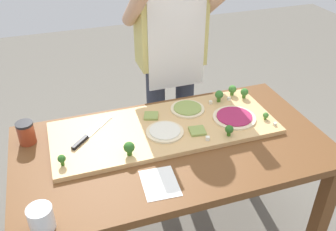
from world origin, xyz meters
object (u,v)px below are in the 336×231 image
sauce_jar (26,133)px  cheese_crumble_b (211,102)px  flour_cup (41,219)px  pizza_whole_pesto_green (188,109)px  pizza_whole_white_garlic (165,132)px  cheese_crumble_d (275,124)px  chefs_knife (87,136)px  broccoli_floret_back_left (232,89)px  cheese_crumble_a (208,138)px  pizza_slice_center (151,116)px  pizza_slice_far_right (197,131)px  prep_table (173,162)px  recipe_note (160,183)px  broccoli_floret_center_right (266,115)px  pizza_whole_beet_magenta (234,117)px  broccoli_floret_front_mid (62,159)px  broccoli_floret_front_left (244,92)px  broccoli_floret_front_right (219,95)px  broccoli_floret_center_left (229,130)px  cook_center (171,48)px  cheese_crumble_c (229,99)px  broccoli_floret_back_right (129,148)px

sauce_jar → cheese_crumble_b: bearing=0.8°
flour_cup → pizza_whole_pesto_green: bearing=35.4°
pizza_whole_white_garlic → flour_cup: 0.72m
cheese_crumble_d → chefs_knife: bearing=167.8°
broccoli_floret_back_left → cheese_crumble_a: broccoli_floret_back_left is taller
pizza_slice_center → sauce_jar: sauce_jar is taller
pizza_slice_far_right → cheese_crumble_a: (0.02, -0.08, 0.00)m
pizza_whole_pesto_green → flour_cup: size_ratio=1.89×
prep_table → pizza_slice_center: size_ratio=20.66×
cheese_crumble_a → recipe_note: cheese_crumble_a is taller
pizza_slice_far_right → cheese_crumble_d: cheese_crumble_d is taller
sauce_jar → flour_cup: bearing=-85.7°
pizza_slice_far_right → broccoli_floret_center_right: size_ratio=1.97×
pizza_whole_beet_magenta → recipe_note: 0.60m
broccoli_floret_front_mid → cheese_crumble_a: broccoli_floret_front_mid is taller
cheese_crumble_d → broccoli_floret_front_left: bearing=93.0°
broccoli_floret_front_right → sauce_jar: sauce_jar is taller
prep_table → broccoli_floret_front_left: broccoli_floret_front_left is taller
broccoli_floret_center_left → sauce_jar: (-0.93, 0.29, -0.00)m
pizza_whole_beet_magenta → broccoli_floret_back_left: broccoli_floret_back_left is taller
chefs_knife → cook_center: bearing=39.0°
sauce_jar → broccoli_floret_front_left: bearing=0.7°
cheese_crumble_a → pizza_slice_far_right: bearing=104.8°
sauce_jar → recipe_note: 0.71m
pizza_whole_pesto_green → broccoli_floret_center_right: bearing=-31.4°
prep_table → cheese_crumble_a: size_ratio=78.78×
chefs_knife → broccoli_floret_center_right: 0.91m
broccoli_floret_front_left → cheese_crumble_c: broccoli_floret_front_left is taller
broccoli_floret_front_left → cheese_crumble_b: (-0.21, -0.00, -0.03)m
cheese_crumble_c → cheese_crumble_d: bearing=-70.4°
broccoli_floret_front_left → cook_center: (-0.31, 0.38, 0.16)m
pizza_whole_pesto_green → pizza_slice_far_right: pizza_whole_pesto_green is taller
pizza_slice_center → broccoli_floret_center_left: (0.31, -0.28, 0.03)m
pizza_whole_pesto_green → broccoli_floret_front_mid: size_ratio=3.48×
broccoli_floret_back_left → cheese_crumble_b: size_ratio=3.43×
broccoli_floret_center_left → broccoli_floret_center_right: bearing=15.9°
prep_table → cheese_crumble_c: cheese_crumble_c is taller
pizza_whole_pesto_green → broccoli_floret_front_mid: 0.73m
cheese_crumble_c → recipe_note: 0.75m
pizza_slice_far_right → broccoli_floret_front_mid: size_ratio=1.45×
broccoli_floret_back_right → cook_center: (0.43, 0.67, 0.15)m
chefs_knife → broccoli_floret_front_left: bearing=6.3°
cheese_crumble_b → sauce_jar: (-0.97, -0.01, 0.02)m
pizza_slice_center → pizza_whole_white_garlic: bearing=-81.8°
pizza_whole_pesto_green → cheese_crumble_b: 0.14m
pizza_whole_pesto_green → cheese_crumble_b: bearing=7.0°
chefs_knife → pizza_whole_white_garlic: same height
pizza_whole_beet_magenta → cheese_crumble_b: cheese_crumble_b is taller
pizza_whole_pesto_green → broccoli_floret_center_left: size_ratio=3.21×
broccoli_floret_center_right → broccoli_floret_front_mid: size_ratio=0.74×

